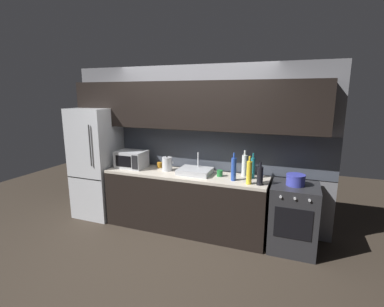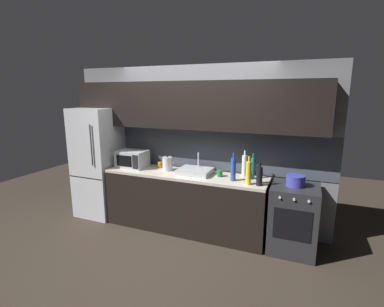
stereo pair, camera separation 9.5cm
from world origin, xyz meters
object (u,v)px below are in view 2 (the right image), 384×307
(refrigerator, at_px, (99,162))
(mug_green, at_px, (220,173))
(mug_amber, at_px, (160,165))
(microwave, at_px, (132,159))
(oven_range, at_px, (293,218))
(wine_bottle_blue, at_px, (233,169))
(cooking_pot, at_px, (296,181))
(wine_bottle_dark, at_px, (259,176))
(wine_bottle_yellow, at_px, (249,173))
(wine_bottle_teal, at_px, (253,168))
(wine_bottle_clear, at_px, (245,166))
(kettle, at_px, (167,164))

(refrigerator, height_order, mug_green, refrigerator)
(mug_amber, height_order, mug_green, mug_green)
(microwave, distance_m, mug_amber, 0.46)
(oven_range, distance_m, wine_bottle_blue, 1.02)
(cooking_pot, bearing_deg, wine_bottle_dark, -160.78)
(microwave, relative_size, wine_bottle_yellow, 1.22)
(wine_bottle_blue, height_order, mug_amber, wine_bottle_blue)
(mug_green, bearing_deg, wine_bottle_yellow, -24.15)
(oven_range, bearing_deg, cooking_pot, 171.30)
(wine_bottle_blue, xyz_separation_m, mug_amber, (-1.26, 0.24, -0.12))
(wine_bottle_teal, height_order, cooking_pot, wine_bottle_teal)
(refrigerator, height_order, wine_bottle_yellow, refrigerator)
(oven_range, height_order, wine_bottle_yellow, wine_bottle_yellow)
(wine_bottle_dark, bearing_deg, cooking_pot, 19.22)
(oven_range, bearing_deg, mug_amber, 175.55)
(wine_bottle_clear, bearing_deg, mug_green, -155.92)
(refrigerator, xyz_separation_m, wine_bottle_dark, (2.74, -0.15, 0.11))
(refrigerator, relative_size, mug_green, 20.30)
(microwave, height_order, wine_bottle_clear, wine_bottle_clear)
(wine_bottle_yellow, relative_size, wine_bottle_blue, 0.97)
(wine_bottle_clear, bearing_deg, microwave, -174.65)
(mug_green, bearing_deg, wine_bottle_dark, -18.06)
(microwave, relative_size, cooking_pot, 1.92)
(kettle, xyz_separation_m, mug_green, (0.85, -0.01, -0.06))
(refrigerator, height_order, wine_bottle_teal, refrigerator)
(wine_bottle_teal, bearing_deg, wine_bottle_yellow, -90.54)
(microwave, distance_m, kettle, 0.62)
(refrigerator, relative_size, wine_bottle_dark, 5.89)
(refrigerator, relative_size, oven_range, 2.04)
(wine_bottle_teal, height_order, mug_green, wine_bottle_teal)
(microwave, xyz_separation_m, wine_bottle_teal, (1.92, 0.10, 0.02))
(wine_bottle_dark, xyz_separation_m, cooking_pot, (0.44, 0.15, -0.05))
(kettle, xyz_separation_m, cooking_pot, (1.88, -0.05, -0.03))
(microwave, distance_m, wine_bottle_dark, 2.07)
(refrigerator, distance_m, oven_range, 3.22)
(microwave, distance_m, wine_bottle_blue, 1.70)
(wine_bottle_yellow, distance_m, mug_green, 0.51)
(wine_bottle_yellow, xyz_separation_m, mug_green, (-0.45, 0.20, -0.11))
(wine_bottle_teal, bearing_deg, cooking_pot, -11.67)
(oven_range, height_order, mug_amber, mug_amber)
(wine_bottle_dark, bearing_deg, mug_amber, 169.14)
(kettle, height_order, mug_amber, kettle)
(wine_bottle_teal, bearing_deg, kettle, -177.02)
(kettle, bearing_deg, wine_bottle_yellow, -9.31)
(microwave, bearing_deg, wine_bottle_dark, -4.74)
(microwave, height_order, cooking_pot, microwave)
(wine_bottle_teal, relative_size, wine_bottle_blue, 0.93)
(microwave, distance_m, wine_bottle_clear, 1.80)
(wine_bottle_teal, distance_m, wine_bottle_blue, 0.30)
(kettle, bearing_deg, refrigerator, -177.75)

